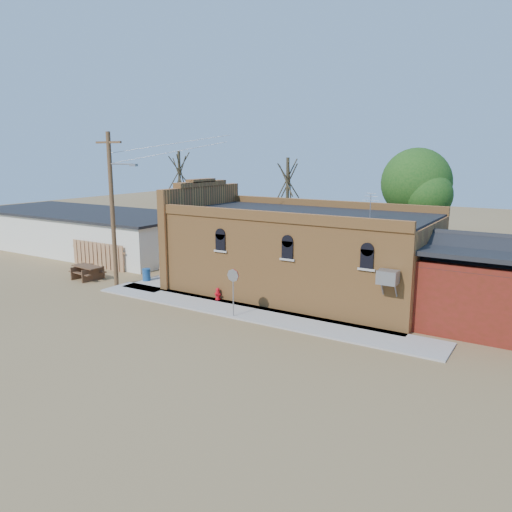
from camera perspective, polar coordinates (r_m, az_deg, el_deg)
The scene contains 15 objects.
ground at distance 24.96m, azimuth -4.77°, elevation -6.56°, with size 120.00×120.00×0.00m, color brown.
sidewalk_south at distance 24.84m, azimuth -0.72°, elevation -6.52°, with size 19.00×2.20×0.08m, color #9E9991.
sidewalk_west at distance 33.24m, azimuth -7.31°, elevation -1.92°, with size 2.60×10.00×0.08m, color #9E9991.
brick_bar at distance 28.04m, azimuth 4.59°, elevation 0.42°, with size 16.40×7.97×6.30m.
red_shed at distance 25.22m, azimuth 24.89°, elevation -2.08°, with size 5.40×6.40×4.30m.
storage_building at distance 43.25m, azimuth -18.83°, elevation 2.80°, with size 20.40×8.40×3.17m.
wood_fence at distance 36.02m, azimuth -17.63°, elevation 0.08°, with size 5.20×0.10×1.80m, color #AC6D4E, non-canonical shape.
utility_pole at distance 30.28m, azimuth -16.05°, elevation 5.49°, with size 3.12×0.26×9.00m.
tree_bare_near at distance 36.36m, azimuth 3.63°, elevation 8.76°, with size 2.80×2.80×7.65m.
tree_bare_far at distance 43.43m, azimuth -8.76°, elevation 9.64°, with size 2.80×2.80×8.16m.
tree_leafy at distance 33.54m, azimuth 17.84°, elevation 7.94°, with size 4.40×4.40×8.15m.
fire_hydrant at distance 26.86m, azimuth -4.40°, elevation -4.32°, with size 0.39×0.39×0.66m.
stop_sign at distance 23.79m, azimuth -2.63°, elevation -2.75°, with size 0.63×0.08×2.33m.
trash_barrel at distance 31.50m, azimuth -12.41°, elevation -2.09°, with size 0.48×0.48×0.74m, color navy.
picnic_table at distance 33.09m, azimuth -18.70°, elevation -1.58°, with size 2.22×1.76×0.86m.
Camera 1 is at (14.26, -18.95, 7.78)m, focal length 35.00 mm.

